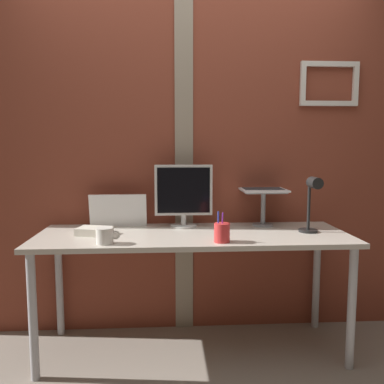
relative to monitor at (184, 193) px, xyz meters
The scene contains 11 objects.
ground_plane 1.04m from the monitor, 78.76° to the right, with size 6.00×6.00×0.00m, color gray.
brick_wall_back 0.38m from the monitor, 71.21° to the left, with size 3.68×0.16×2.64m.
desk 0.38m from the monitor, 77.03° to the right, with size 1.94×0.68×0.77m.
monitor is the anchor object (origin of this frame).
laptop_stand 0.55m from the monitor, ahead, with size 0.28×0.22×0.24m.
laptop 0.55m from the monitor, ahead, with size 0.30×0.30×0.23m.
whiteboard_panel 0.46m from the monitor, behind, with size 0.38×0.02×0.23m, color white.
desk_lamp 0.83m from the monitor, 18.97° to the right, with size 0.12×0.20×0.36m.
pen_cup 0.53m from the monitor, 66.33° to the right, with size 0.09×0.09×0.18m.
coffee_mug 0.67m from the monitor, 135.32° to the right, with size 0.13×0.10×0.09m.
paper_clutter_stack 0.64m from the monitor, 158.95° to the right, with size 0.20×0.14×0.05m, color silver.
Camera 1 is at (-0.17, -2.38, 1.31)m, focal length 37.63 mm.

